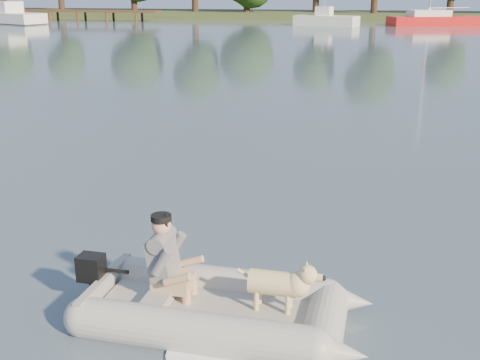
% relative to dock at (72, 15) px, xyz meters
% --- Properties ---
extents(water, '(160.00, 160.00, 0.00)m').
position_rel_dock_xyz_m(water, '(26.00, -52.00, -0.52)').
color(water, slate).
rests_on(water, ground).
extents(shore_bank, '(160.00, 12.00, 0.70)m').
position_rel_dock_xyz_m(shore_bank, '(26.00, 10.00, -0.27)').
color(shore_bank, '#47512D').
rests_on(shore_bank, water).
extents(dock, '(18.00, 2.00, 1.04)m').
position_rel_dock_xyz_m(dock, '(0.00, 0.00, 0.00)').
color(dock, '#4C331E').
rests_on(dock, water).
extents(dinghy, '(4.26, 2.90, 1.25)m').
position_rel_dock_xyz_m(dinghy, '(26.47, -52.47, 0.01)').
color(dinghy, '#979893').
rests_on(dinghy, water).
extents(man, '(0.68, 0.60, 0.97)m').
position_rel_dock_xyz_m(man, '(25.85, -52.39, 0.18)').
color(man, slate).
rests_on(man, dinghy).
extents(dog, '(0.85, 0.35, 0.56)m').
position_rel_dock_xyz_m(dog, '(27.06, -52.46, -0.06)').
color(dog, '#D5BC7B').
rests_on(dog, dinghy).
extents(outboard_motor, '(0.39, 0.28, 0.71)m').
position_rel_dock_xyz_m(outboard_motor, '(24.99, -52.38, -0.24)').
color(outboard_motor, black).
rests_on(outboard_motor, dinghy).
extents(cabin_cruiser, '(8.06, 5.65, 2.36)m').
position_rel_dock_xyz_m(cabin_cruiser, '(-3.29, -5.73, 0.48)').
color(cabin_cruiser, white).
rests_on(cabin_cruiser, water).
extents(motorboat, '(6.08, 3.86, 2.40)m').
position_rel_dock_xyz_m(motorboat, '(25.35, -3.25, 0.57)').
color(motorboat, white).
rests_on(motorboat, water).
extents(sailboat, '(8.30, 4.89, 10.94)m').
position_rel_dock_xyz_m(sailboat, '(34.59, -1.07, -0.04)').
color(sailboat, red).
rests_on(sailboat, water).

